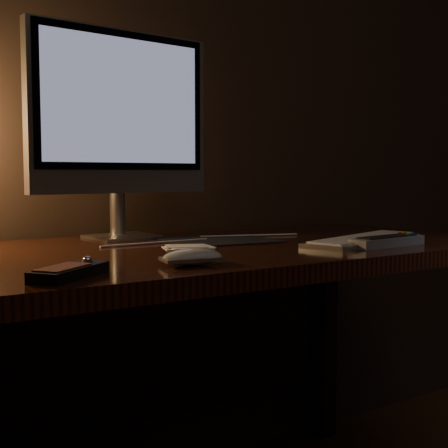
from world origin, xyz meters
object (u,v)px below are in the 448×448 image
mouse (192,259)px  monitor (121,116)px  tv_remote (387,241)px  keyboard (364,239)px  desk (169,296)px  media_remote (70,271)px

mouse → monitor: bearing=90.8°
monitor → tv_remote: 0.75m
monitor → mouse: 0.62m
keyboard → tv_remote: size_ratio=1.87×
desk → tv_remote: tv_remote is taller
monitor → tv_remote: monitor is taller
desk → mouse: mouse is taller
monitor → mouse: size_ratio=4.70×
keyboard → tv_remote: (-0.01, -0.09, 0.00)m
mouse → media_remote: size_ratio=0.72×
keyboard → mouse: mouse is taller
desk → monitor: (-0.04, 0.19, 0.45)m
mouse → media_remote: (-0.24, -0.01, -0.00)m
mouse → desk: bearing=79.9°
mouse → media_remote: bearing=-166.8°
media_remote → tv_remote: bearing=-35.7°
keyboard → tv_remote: tv_remote is taller
mouse → keyboard: bearing=21.0°
keyboard → media_remote: media_remote is taller
monitor → keyboard: size_ratio=1.32×
monitor → keyboard: 0.70m
media_remote → mouse: bearing=-35.0°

